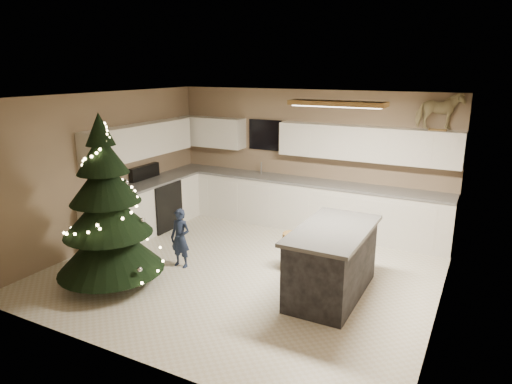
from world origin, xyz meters
TOP-DOWN VIEW (x-y plane):
  - ground_plane at (0.00, 0.00)m, footprint 5.50×5.50m
  - room_shell at (0.02, 0.00)m, footprint 5.52×5.02m
  - cabinetry at (-0.91, 1.65)m, footprint 5.50×3.20m
  - island at (1.40, -0.13)m, footprint 0.90×1.70m
  - bar_stool at (0.64, 0.32)m, footprint 0.31×0.31m
  - christmas_tree at (-1.46, -1.28)m, footprint 1.52×1.47m
  - toddler at (-0.95, -0.34)m, footprint 0.34×0.22m
  - rocking_horse at (2.30, 2.33)m, footprint 0.77×0.57m

SIDE VIEW (x-z plane):
  - ground_plane at x=0.00m, z-range 0.00..0.00m
  - bar_stool at x=0.64m, z-range 0.15..0.74m
  - toddler at x=-0.95m, z-range 0.00..0.92m
  - island at x=1.40m, z-range 0.00..0.95m
  - cabinetry at x=-0.91m, z-range -0.24..1.76m
  - christmas_tree at x=-1.46m, z-range -0.22..2.22m
  - room_shell at x=0.02m, z-range 0.44..3.05m
  - rocking_horse at x=2.30m, z-range 2.01..2.63m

